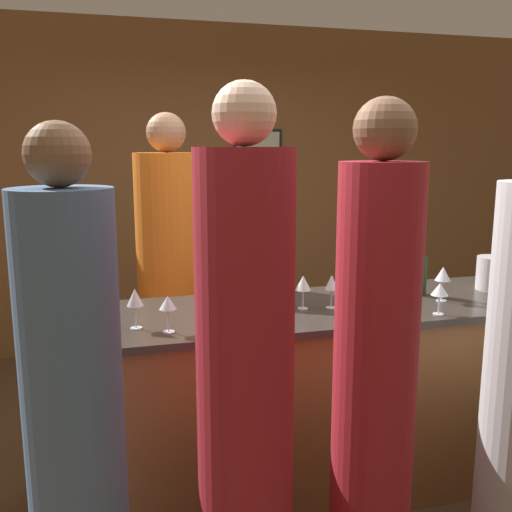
% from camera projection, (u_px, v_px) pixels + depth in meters
% --- Properties ---
extents(ground_plane, '(14.00, 14.00, 0.00)m').
position_uv_depth(ground_plane, '(303.00, 486.00, 3.02)').
color(ground_plane, '#4C3823').
extents(back_wall, '(8.00, 0.08, 2.80)m').
position_uv_depth(back_wall, '(213.00, 188.00, 5.06)').
color(back_wall, brown).
rests_on(back_wall, ground_plane).
extents(bar_counter, '(2.56, 0.74, 0.98)m').
position_uv_depth(bar_counter, '(305.00, 399.00, 2.92)').
color(bar_counter, brown).
rests_on(bar_counter, ground_plane).
extents(bartender, '(0.39, 0.39, 1.96)m').
position_uv_depth(bartender, '(171.00, 291.00, 3.44)').
color(bartender, orange).
rests_on(bartender, ground_plane).
extents(guest_0, '(0.34, 0.34, 1.97)m').
position_uv_depth(guest_0, '(245.00, 394.00, 1.97)').
color(guest_0, maroon).
rests_on(guest_0, ground_plane).
extents(guest_1, '(0.31, 0.31, 1.93)m').
position_uv_depth(guest_1, '(374.00, 381.00, 2.10)').
color(guest_1, maroon).
rests_on(guest_1, ground_plane).
extents(guest_4, '(0.32, 0.32, 1.84)m').
position_uv_depth(guest_4, '(75.00, 428.00, 1.86)').
color(guest_4, '#4C6B93').
rests_on(guest_4, ground_plane).
extents(wine_bottle_0, '(0.07, 0.07, 0.27)m').
position_uv_depth(wine_bottle_0, '(420.00, 275.00, 3.05)').
color(wine_bottle_0, '#19381E').
rests_on(wine_bottle_0, bar_counter).
extents(ice_bucket, '(0.16, 0.16, 0.19)m').
position_uv_depth(ice_bucket, '(492.00, 273.00, 3.15)').
color(ice_bucket, silver).
rests_on(ice_bucket, bar_counter).
extents(wine_glass_0, '(0.08, 0.08, 0.16)m').
position_uv_depth(wine_glass_0, '(168.00, 304.00, 2.41)').
color(wine_glass_0, silver).
rests_on(wine_glass_0, bar_counter).
extents(wine_glass_1, '(0.07, 0.07, 0.17)m').
position_uv_depth(wine_glass_1, '(332.00, 283.00, 2.78)').
color(wine_glass_1, silver).
rests_on(wine_glass_1, bar_counter).
extents(wine_glass_2, '(0.07, 0.07, 0.18)m').
position_uv_depth(wine_glass_2, '(135.00, 298.00, 2.46)').
color(wine_glass_2, silver).
rests_on(wine_glass_2, bar_counter).
extents(wine_glass_3, '(0.08, 0.08, 0.15)m').
position_uv_depth(wine_glass_3, '(440.00, 290.00, 2.68)').
color(wine_glass_3, silver).
rests_on(wine_glass_3, bar_counter).
extents(wine_glass_4, '(0.08, 0.08, 0.18)m').
position_uv_depth(wine_glass_4, '(443.00, 275.00, 2.91)').
color(wine_glass_4, silver).
rests_on(wine_glass_4, bar_counter).
extents(wine_glass_5, '(0.08, 0.08, 0.17)m').
position_uv_depth(wine_glass_5, '(303.00, 284.00, 2.77)').
color(wine_glass_5, silver).
rests_on(wine_glass_5, bar_counter).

